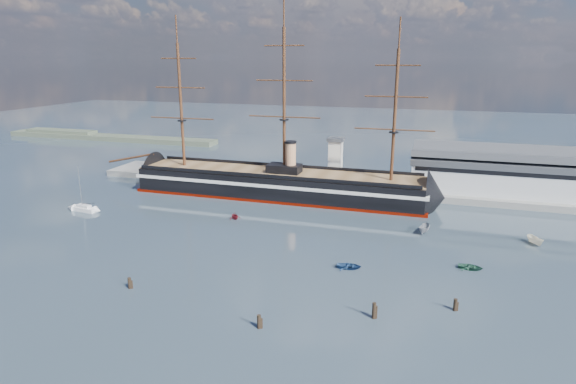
% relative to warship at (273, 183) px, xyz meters
% --- Properties ---
extents(ground, '(600.00, 600.00, 0.00)m').
position_rel_warship_xyz_m(ground, '(13.83, -20.00, -4.04)').
color(ground, '#2D3C46').
rests_on(ground, ground).
extents(quay, '(180.00, 18.00, 2.00)m').
position_rel_warship_xyz_m(quay, '(23.83, 16.00, -4.04)').
color(quay, slate).
rests_on(quay, ground).
extents(warehouse, '(63.00, 21.00, 11.60)m').
position_rel_warship_xyz_m(warehouse, '(71.83, 20.00, 3.95)').
color(warehouse, '#B7BABC').
rests_on(warehouse, ground).
extents(quay_tower, '(5.00, 5.00, 15.00)m').
position_rel_warship_xyz_m(quay_tower, '(16.83, 13.00, 5.72)').
color(quay_tower, silver).
rests_on(quay_tower, ground).
extents(shoreline, '(120.00, 10.00, 4.00)m').
position_rel_warship_xyz_m(shoreline, '(-125.41, 75.00, -2.59)').
color(shoreline, '#3F4C38').
rests_on(shoreline, ground).
extents(warship, '(112.90, 16.50, 53.94)m').
position_rel_warship_xyz_m(warship, '(0.00, 0.00, 0.00)').
color(warship, black).
rests_on(warship, ground).
extents(sailboat, '(8.29, 3.51, 12.85)m').
position_rel_warship_xyz_m(sailboat, '(-45.62, -30.04, -3.22)').
color(sailboat, white).
rests_on(sailboat, ground).
extents(motorboat_b, '(1.65, 3.28, 1.47)m').
position_rel_warship_xyz_m(motorboat_b, '(32.12, -45.90, -4.04)').
color(motorboat_b, navy).
rests_on(motorboat_b, ground).
extents(motorboat_c, '(6.83, 3.78, 2.59)m').
position_rel_warship_xyz_m(motorboat_c, '(46.10, -20.20, -4.04)').
color(motorboat_c, gray).
rests_on(motorboat_c, ground).
extents(motorboat_d, '(5.58, 5.86, 2.07)m').
position_rel_warship_xyz_m(motorboat_d, '(-2.48, -23.98, -4.04)').
color(motorboat_d, maroon).
rests_on(motorboat_d, ground).
extents(motorboat_e, '(1.41, 3.09, 1.40)m').
position_rel_warship_xyz_m(motorboat_e, '(55.80, -39.01, -4.04)').
color(motorboat_e, '#2A5D47').
rests_on(motorboat_e, ground).
extents(motorboat_f, '(6.23, 4.57, 2.35)m').
position_rel_warship_xyz_m(motorboat_f, '(70.71, -20.44, -4.04)').
color(motorboat_f, white).
rests_on(motorboat_f, ground).
extents(piling_near_left, '(0.64, 0.64, 2.86)m').
position_rel_warship_xyz_m(piling_near_left, '(-5.32, -66.69, -4.04)').
color(piling_near_left, black).
rests_on(piling_near_left, ground).
extents(piling_near_mid, '(0.64, 0.64, 3.02)m').
position_rel_warship_xyz_m(piling_near_mid, '(22.49, -72.44, -4.04)').
color(piling_near_mid, black).
rests_on(piling_near_mid, ground).
extents(piling_near_right, '(0.64, 0.64, 3.53)m').
position_rel_warship_xyz_m(piling_near_right, '(39.51, -64.03, -4.04)').
color(piling_near_right, black).
rests_on(piling_near_right, ground).
extents(piling_far_right, '(0.64, 0.64, 2.86)m').
position_rel_warship_xyz_m(piling_far_right, '(52.37, -57.40, -4.04)').
color(piling_far_right, black).
rests_on(piling_far_right, ground).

